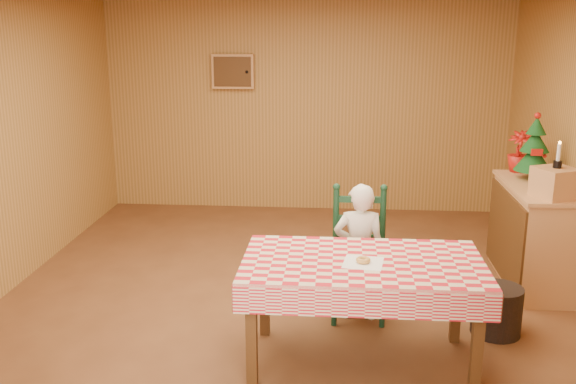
% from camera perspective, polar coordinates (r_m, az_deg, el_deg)
% --- Properties ---
extents(ground, '(6.00, 6.00, 0.00)m').
position_cam_1_polar(ground, '(5.55, -0.17, -10.06)').
color(ground, brown).
rests_on(ground, ground).
extents(cabin_walls, '(5.10, 6.05, 2.65)m').
position_cam_1_polar(cabin_walls, '(5.59, 0.25, 9.60)').
color(cabin_walls, '#AC7C3E').
rests_on(cabin_walls, ground).
extents(dining_table, '(1.66, 0.96, 0.77)m').
position_cam_1_polar(dining_table, '(4.45, 6.64, -7.03)').
color(dining_table, '#503015').
rests_on(dining_table, ground).
extents(ladder_chair, '(0.44, 0.40, 1.08)m').
position_cam_1_polar(ladder_chair, '(5.25, 6.30, -5.70)').
color(ladder_chair, '#10311D').
rests_on(ladder_chair, ground).
extents(seated_child, '(0.41, 0.27, 1.12)m').
position_cam_1_polar(seated_child, '(5.17, 6.34, -5.31)').
color(seated_child, white).
rests_on(seated_child, ground).
extents(napkin, '(0.29, 0.29, 0.00)m').
position_cam_1_polar(napkin, '(4.37, 6.70, -6.25)').
color(napkin, white).
rests_on(napkin, dining_table).
extents(donut, '(0.11, 0.11, 0.03)m').
position_cam_1_polar(donut, '(4.36, 6.70, -6.03)').
color(donut, gold).
rests_on(donut, napkin).
extents(shelf_unit, '(0.54, 1.24, 0.93)m').
position_cam_1_polar(shelf_unit, '(6.26, 20.97, -3.57)').
color(shelf_unit, tan).
rests_on(shelf_unit, ground).
extents(crate, '(0.40, 0.40, 0.25)m').
position_cam_1_polar(crate, '(5.74, 22.68, 0.77)').
color(crate, tan).
rests_on(crate, shelf_unit).
extents(christmas_tree, '(0.34, 0.34, 0.62)m').
position_cam_1_polar(christmas_tree, '(6.31, 21.05, 3.58)').
color(christmas_tree, '#503015').
rests_on(christmas_tree, shelf_unit).
extents(flower_arrangement, '(0.29, 0.29, 0.40)m').
position_cam_1_polar(flower_arrangement, '(6.60, 19.86, 3.41)').
color(flower_arrangement, '#AE1610').
rests_on(flower_arrangement, shelf_unit).
extents(candle_set, '(0.07, 0.07, 0.22)m').
position_cam_1_polar(candle_set, '(5.70, 22.87, 2.62)').
color(candle_set, black).
rests_on(candle_set, crate).
extents(storage_bin, '(0.49, 0.49, 0.38)m').
position_cam_1_polar(storage_bin, '(5.27, 18.06, -9.98)').
color(storage_bin, black).
rests_on(storage_bin, ground).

